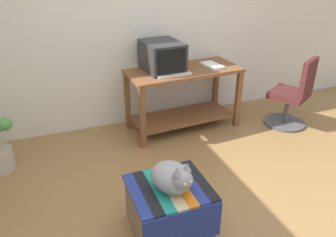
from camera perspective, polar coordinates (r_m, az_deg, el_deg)
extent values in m
plane|color=olive|center=(2.93, 6.96, -16.65)|extent=(14.00, 14.00, 0.00)
cube|color=silver|center=(4.11, -5.80, 16.61)|extent=(8.00, 0.10, 2.60)
cube|color=brown|center=(3.67, -4.37, -0.03)|extent=(0.06, 0.06, 0.72)
cube|color=brown|center=(4.23, 11.83, 3.16)|extent=(0.06, 0.06, 0.72)
cube|color=brown|center=(4.62, 8.12, 5.48)|extent=(0.06, 0.06, 0.72)
cube|color=brown|center=(4.12, -6.93, 2.88)|extent=(0.06, 0.06, 0.72)
cube|color=brown|center=(4.21, 2.52, 0.35)|extent=(1.26, 0.58, 0.02)
cube|color=brown|center=(3.98, 2.69, 8.10)|extent=(1.38, 0.68, 0.04)
cube|color=#28282B|center=(3.95, -1.01, 8.43)|extent=(0.31, 0.38, 0.02)
cube|color=#28282B|center=(3.91, -1.03, 10.61)|extent=(0.44, 0.54, 0.33)
cube|color=black|center=(3.67, 0.64, 9.72)|extent=(0.33, 0.03, 0.26)
cube|color=beige|center=(3.77, 0.85, 7.58)|extent=(0.40, 0.16, 0.02)
cube|color=white|center=(4.11, 7.52, 8.97)|extent=(0.21, 0.31, 0.03)
cube|color=#7A664C|center=(2.71, 0.19, -15.03)|extent=(0.57, 0.51, 0.39)
cube|color=navy|center=(2.50, 2.64, -18.30)|extent=(0.60, 0.01, 0.31)
cube|color=navy|center=(2.52, -5.39, -12.90)|extent=(0.09, 0.55, 0.02)
cube|color=black|center=(2.54, -3.49, -12.49)|extent=(0.09, 0.55, 0.02)
cube|color=#1E897A|center=(2.56, -1.63, -12.08)|extent=(0.09, 0.55, 0.02)
cube|color=beige|center=(2.58, 0.20, -11.65)|extent=(0.09, 0.55, 0.02)
cube|color=orange|center=(2.61, 1.99, -11.23)|extent=(0.09, 0.55, 0.02)
cube|color=navy|center=(2.64, 3.73, -10.80)|extent=(0.09, 0.55, 0.02)
cube|color=black|center=(2.67, 5.43, -10.38)|extent=(0.09, 0.55, 0.02)
ellipsoid|color=gray|center=(2.50, 0.58, -9.95)|extent=(0.35, 0.40, 0.21)
sphere|color=gray|center=(2.38, 2.41, -10.37)|extent=(0.15, 0.15, 0.15)
cylinder|color=gray|center=(2.67, 1.49, -9.49)|extent=(0.24, 0.20, 0.04)
cone|color=gray|center=(2.31, 1.61, -8.91)|extent=(0.06, 0.06, 0.07)
cone|color=gray|center=(2.35, 3.28, -8.23)|extent=(0.06, 0.06, 0.07)
sphere|color=#C6D151|center=(2.32, 2.88, -11.18)|extent=(0.02, 0.02, 0.02)
sphere|color=#C6D151|center=(2.35, 3.94, -10.72)|extent=(0.02, 0.02, 0.02)
ellipsoid|color=#4C8E42|center=(3.62, -26.07, -0.84)|extent=(0.14, 0.14, 0.13)
ellipsoid|color=#38843D|center=(3.72, -26.40, -0.79)|extent=(0.16, 0.15, 0.09)
cylinder|color=#4C4C51|center=(4.60, 19.17, -0.64)|extent=(0.52, 0.52, 0.03)
cylinder|color=#4C4C51|center=(4.52, 19.51, 1.45)|extent=(0.05, 0.05, 0.34)
cube|color=#471E1E|center=(4.44, 19.91, 3.91)|extent=(0.57, 0.57, 0.08)
cube|color=#471E1E|center=(4.30, 22.79, 6.44)|extent=(0.36, 0.24, 0.44)
cylinder|color=#2351B2|center=(4.24, 8.07, 9.36)|extent=(0.13, 0.06, 0.01)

